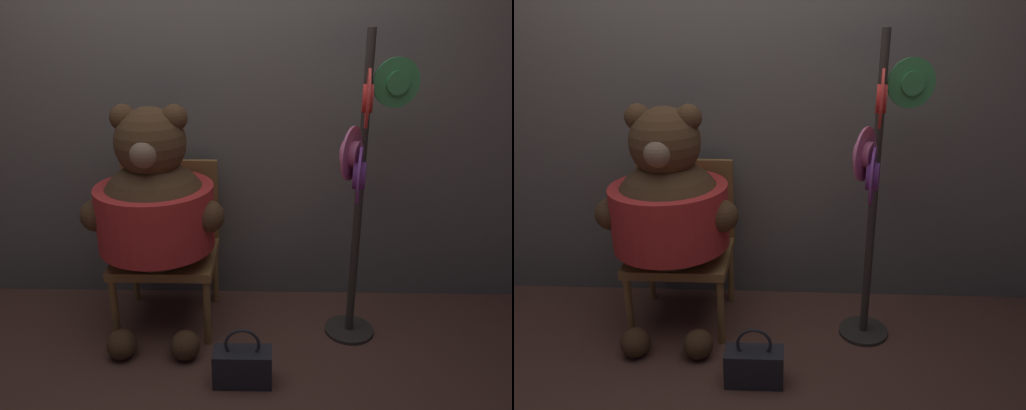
# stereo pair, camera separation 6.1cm
# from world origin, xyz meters

# --- Properties ---
(ground_plane) EXTENTS (14.00, 14.00, 0.00)m
(ground_plane) POSITION_xyz_m (0.00, 0.00, 0.00)
(ground_plane) COLOR brown
(wall_back) EXTENTS (8.00, 0.10, 2.77)m
(wall_back) POSITION_xyz_m (0.00, 0.62, 1.38)
(wall_back) COLOR #66605B
(wall_back) RESTS_ON ground_plane
(chair) EXTENTS (0.57, 0.51, 0.94)m
(chair) POSITION_xyz_m (-0.21, 0.31, 0.50)
(chair) COLOR olive
(chair) RESTS_ON ground_plane
(teddy_bear) EXTENTS (0.76, 0.68, 1.31)m
(teddy_bear) POSITION_xyz_m (-0.24, 0.14, 0.75)
(teddy_bear) COLOR #4C331E
(teddy_bear) RESTS_ON ground_plane
(hat_display_rack) EXTENTS (0.42, 0.61, 1.67)m
(hat_display_rack) POSITION_xyz_m (0.84, 0.08, 0.95)
(hat_display_rack) COLOR #332D28
(hat_display_rack) RESTS_ON ground_plane
(handbag_on_ground) EXTENTS (0.29, 0.13, 0.32)m
(handbag_on_ground) POSITION_xyz_m (0.25, -0.32, 0.10)
(handbag_on_ground) COLOR #232328
(handbag_on_ground) RESTS_ON ground_plane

